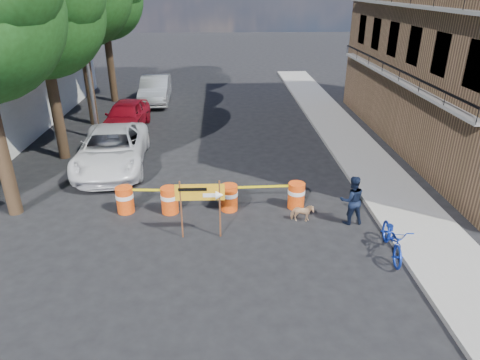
{
  "coord_description": "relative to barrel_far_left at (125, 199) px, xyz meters",
  "views": [
    {
      "loc": [
        0.09,
        -10.84,
        6.94
      ],
      "look_at": [
        0.65,
        1.43,
        1.3
      ],
      "focal_mm": 32.0,
      "sensor_mm": 36.0,
      "label": 1
    }
  ],
  "objects": [
    {
      "name": "barrel_mid_left",
      "position": [
        1.48,
        -0.1,
        0.0
      ],
      "size": [
        0.58,
        0.58,
        0.9
      ],
      "color": "red",
      "rests_on": "ground"
    },
    {
      "name": "sidewalk_east",
      "position": [
        9.34,
        4.12,
        -0.4
      ],
      "size": [
        2.4,
        40.0,
        0.15
      ],
      "primitive_type": "cube",
      "color": "gray",
      "rests_on": "ground"
    },
    {
      "name": "sedan_red",
      "position": [
        -1.66,
        8.94,
        0.29
      ],
      "size": [
        2.13,
        4.61,
        1.53
      ],
      "primitive_type": "imported",
      "rotation": [
        0.0,
        0.0,
        -0.07
      ],
      "color": "maroon",
      "rests_on": "ground"
    },
    {
      "name": "barrel_far_right",
      "position": [
        5.72,
        0.06,
        0.0
      ],
      "size": [
        0.58,
        0.58,
        0.9
      ],
      "color": "red",
      "rests_on": "ground"
    },
    {
      "name": "dog",
      "position": [
        5.75,
        -0.9,
        -0.17
      ],
      "size": [
        0.75,
        0.4,
        0.6
      ],
      "primitive_type": "imported",
      "rotation": [
        0.0,
        0.0,
        1.46
      ],
      "color": "tan",
      "rests_on": "ground"
    },
    {
      "name": "detour_sign",
      "position": [
        2.76,
        -1.67,
        0.88
      ],
      "size": [
        1.44,
        0.27,
        1.85
      ],
      "rotation": [
        0.0,
        0.0,
        -0.01
      ],
      "color": "#592D19",
      "rests_on": "ground"
    },
    {
      "name": "bicycle",
      "position": [
        7.94,
        -2.82,
        0.52
      ],
      "size": [
        0.81,
        1.11,
        1.97
      ],
      "primitive_type": "imported",
      "rotation": [
        0.0,
        0.0,
        -0.12
      ],
      "color": "#1531AC",
      "rests_on": "ground"
    },
    {
      "name": "pedestrian",
      "position": [
        7.26,
        -1.04,
        0.33
      ],
      "size": [
        0.81,
        0.65,
        1.61
      ],
      "primitive_type": "imported",
      "rotation": [
        0.0,
        0.0,
        3.2
      ],
      "color": "black",
      "rests_on": "ground"
    },
    {
      "name": "ground",
      "position": [
        3.14,
        -1.88,
        -0.47
      ],
      "size": [
        120.0,
        120.0,
        0.0
      ],
      "primitive_type": "plane",
      "color": "black",
      "rests_on": "ground"
    },
    {
      "name": "suv_white",
      "position": [
        -1.26,
        3.92,
        0.32
      ],
      "size": [
        3.07,
        5.88,
        1.58
      ],
      "primitive_type": "imported",
      "rotation": [
        0.0,
        0.0,
        0.08
      ],
      "color": "white",
      "rests_on": "ground"
    },
    {
      "name": "barrel_mid_right",
      "position": [
        3.45,
        -0.0,
        0.0
      ],
      "size": [
        0.58,
        0.58,
        0.9
      ],
      "color": "red",
      "rests_on": "ground"
    },
    {
      "name": "tree_mid_a",
      "position": [
        -3.6,
        5.12,
        5.53
      ],
      "size": [
        5.25,
        5.0,
        8.68
      ],
      "color": "#332316",
      "rests_on": "ground"
    },
    {
      "name": "barrel_far_left",
      "position": [
        0.0,
        0.0,
        0.0
      ],
      "size": [
        0.58,
        0.58,
        0.9
      ],
      "color": "red",
      "rests_on": "ground"
    },
    {
      "name": "sedan_silver",
      "position": [
        -0.93,
        14.68,
        0.34
      ],
      "size": [
        1.91,
        5.01,
        1.63
      ],
      "primitive_type": "imported",
      "rotation": [
        0.0,
        0.0,
        0.04
      ],
      "color": "#B0B3B8",
      "rests_on": "ground"
    },
    {
      "name": "streetlamp",
      "position": [
        -2.8,
        7.62,
        3.9
      ],
      "size": [
        1.25,
        0.18,
        8.0
      ],
      "color": "gray",
      "rests_on": "ground"
    }
  ]
}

